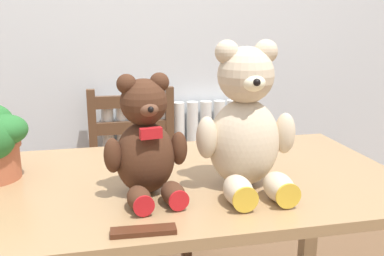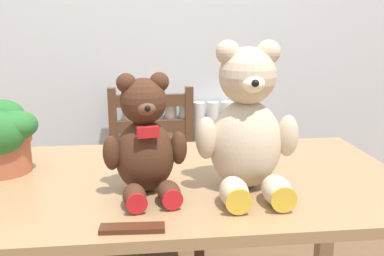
{
  "view_description": "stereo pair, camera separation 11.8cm",
  "coord_description": "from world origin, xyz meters",
  "px_view_note": "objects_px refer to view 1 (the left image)",
  "views": [
    {
      "loc": [
        -0.18,
        -0.83,
        1.19
      ],
      "look_at": [
        0.06,
        0.29,
        0.9
      ],
      "focal_mm": 40.0,
      "sensor_mm": 36.0,
      "label": 1
    },
    {
      "loc": [
        -0.06,
        -0.85,
        1.19
      ],
      "look_at": [
        0.06,
        0.29,
        0.9
      ],
      "focal_mm": 40.0,
      "sensor_mm": 36.0,
      "label": 2
    }
  ],
  "objects_px": {
    "wooden_chair_behind": "(136,184)",
    "chocolate_bar": "(143,231)",
    "teddy_bear_left": "(146,144)",
    "teddy_bear_right": "(246,126)"
  },
  "relations": [
    {
      "from": "wooden_chair_behind",
      "to": "chocolate_bar",
      "type": "distance_m",
      "value": 1.08
    },
    {
      "from": "wooden_chair_behind",
      "to": "teddy_bear_left",
      "type": "xyz_separation_m",
      "value": [
        -0.03,
        -0.81,
        0.43
      ]
    },
    {
      "from": "teddy_bear_left",
      "to": "chocolate_bar",
      "type": "height_order",
      "value": "teddy_bear_left"
    },
    {
      "from": "wooden_chair_behind",
      "to": "chocolate_bar",
      "type": "relative_size",
      "value": 5.87
    },
    {
      "from": "wooden_chair_behind",
      "to": "teddy_bear_right",
      "type": "distance_m",
      "value": 0.97
    },
    {
      "from": "wooden_chair_behind",
      "to": "teddy_bear_right",
      "type": "relative_size",
      "value": 2.09
    },
    {
      "from": "teddy_bear_left",
      "to": "teddy_bear_right",
      "type": "bearing_deg",
      "value": 171.12
    },
    {
      "from": "teddy_bear_right",
      "to": "chocolate_bar",
      "type": "distance_m",
      "value": 0.42
    },
    {
      "from": "wooden_chair_behind",
      "to": "teddy_bear_left",
      "type": "height_order",
      "value": "teddy_bear_left"
    },
    {
      "from": "teddy_bear_left",
      "to": "teddy_bear_right",
      "type": "xyz_separation_m",
      "value": [
        0.28,
        -0.0,
        0.04
      ]
    }
  ]
}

